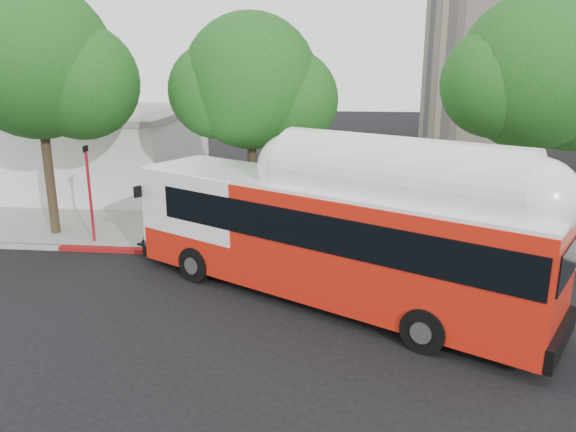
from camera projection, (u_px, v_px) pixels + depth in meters
The scene contains 10 objects.
ground at pixel (253, 303), 16.55m from camera, with size 120.00×120.00×0.00m, color black.
sidewalk at pixel (280, 234), 22.75m from camera, with size 60.00×5.00×0.15m, color gray.
curb_strip at pixel (271, 256), 20.26m from camera, with size 60.00×0.30×0.15m, color gray.
red_curb_segment at pixel (190, 252), 20.57m from camera, with size 10.00×0.32×0.16m, color maroon.
street_tree_left at pixel (49, 67), 20.92m from camera, with size 6.67×5.80×9.74m.
street_tree_mid at pixel (262, 87), 20.78m from camera, with size 5.75×5.00×8.62m.
street_tree_right at pixel (546, 79), 19.47m from camera, with size 6.21×5.40×9.18m.
low_commercial_bldg at pixel (43, 148), 30.78m from camera, with size 16.20×10.20×4.25m.
transit_bus at pixel (330, 239), 16.28m from camera, with size 13.10×8.76×4.05m.
signal_pole at pixel (90, 195), 21.13m from camera, with size 0.11×0.36×3.84m.
Camera 1 is at (2.64, -15.01, 7.03)m, focal length 35.00 mm.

